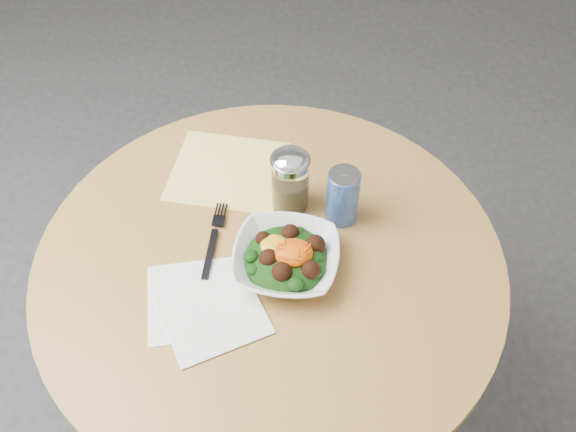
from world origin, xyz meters
name	(u,v)px	position (x,y,z in m)	size (l,w,h in m)	color
ground	(275,418)	(0.00, 0.00, 0.00)	(6.00, 6.00, 0.00)	#2C2D2F
table	(271,312)	(0.00, 0.00, 0.55)	(0.90, 0.90, 0.75)	black
cloth_napkin	(228,171)	(-0.10, 0.22, 0.75)	(0.24, 0.22, 0.00)	yellow
paper_napkins	(204,305)	(-0.11, -0.12, 0.75)	(0.25, 0.24, 0.00)	white
salad_bowl	(286,258)	(0.03, -0.02, 0.78)	(0.22, 0.22, 0.07)	silver
fork	(214,237)	(-0.11, 0.04, 0.76)	(0.03, 0.19, 0.00)	black
spice_shaker	(290,181)	(0.04, 0.14, 0.82)	(0.08, 0.08, 0.14)	silver
beverage_can	(343,196)	(0.14, 0.11, 0.81)	(0.06, 0.06, 0.12)	navy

